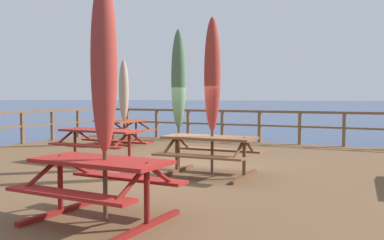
% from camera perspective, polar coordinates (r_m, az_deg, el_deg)
% --- Properties ---
extents(ground_plane, '(600.00, 600.00, 0.00)m').
position_cam_1_polar(ground_plane, '(9.34, -2.61, -11.10)').
color(ground_plane, navy).
extents(wooden_deck, '(13.93, 12.21, 0.76)m').
position_cam_1_polar(wooden_deck, '(9.25, -2.61, -8.83)').
color(wooden_deck, brown).
rests_on(wooden_deck, ground).
extents(railing_waterside_far, '(13.73, 0.10, 1.09)m').
position_cam_1_polar(railing_waterside_far, '(14.55, 9.06, -0.14)').
color(railing_waterside_far, brown).
rests_on(railing_waterside_far, wooden_deck).
extents(picnic_table_back_right, '(1.84, 1.45, 0.78)m').
position_cam_1_polar(picnic_table_back_right, '(8.32, 2.34, -3.65)').
color(picnic_table_back_right, brown).
rests_on(picnic_table_back_right, wooden_deck).
extents(picnic_table_front_left, '(1.47, 1.78, 0.78)m').
position_cam_1_polar(picnic_table_front_left, '(14.14, -8.99, -0.94)').
color(picnic_table_front_left, '#993819').
rests_on(picnic_table_front_left, wooden_deck).
extents(picnic_table_mid_right, '(1.74, 1.43, 0.78)m').
position_cam_1_polar(picnic_table_mid_right, '(5.40, -12.15, -7.40)').
color(picnic_table_mid_right, maroon).
rests_on(picnic_table_mid_right, wooden_deck).
extents(picnic_table_front_right, '(2.04, 1.44, 0.78)m').
position_cam_1_polar(picnic_table_front_right, '(10.31, -12.12, -2.39)').
color(picnic_table_front_right, maroon).
rests_on(picnic_table_front_right, wooden_deck).
extents(patio_umbrella_tall_back_right, '(0.32, 0.32, 3.08)m').
position_cam_1_polar(patio_umbrella_tall_back_right, '(8.27, 2.75, 6.02)').
color(patio_umbrella_tall_back_right, '#4C3828').
rests_on(patio_umbrella_tall_back_right, wooden_deck).
extents(patio_umbrella_tall_mid_left, '(0.32, 0.32, 3.00)m').
position_cam_1_polar(patio_umbrella_tall_mid_left, '(9.26, -1.81, 5.42)').
color(patio_umbrella_tall_mid_left, '#4C3828').
rests_on(patio_umbrella_tall_mid_left, wooden_deck).
extents(patio_umbrella_tall_front, '(0.32, 0.32, 2.75)m').
position_cam_1_polar(patio_umbrella_tall_front, '(14.07, -9.15, 3.93)').
color(patio_umbrella_tall_front, '#4C3828').
rests_on(patio_umbrella_tall_front, wooden_deck).
extents(patio_umbrella_tall_back_left, '(0.32, 0.32, 3.03)m').
position_cam_1_polar(patio_umbrella_tall_back_left, '(5.29, -11.75, 7.30)').
color(patio_umbrella_tall_back_left, '#4C3828').
rests_on(patio_umbrella_tall_back_left, wooden_deck).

